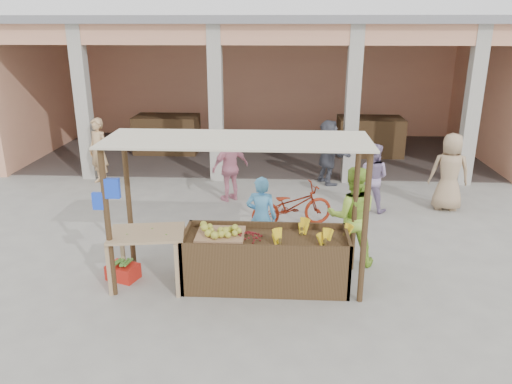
# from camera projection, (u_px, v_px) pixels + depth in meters

# --- Properties ---
(ground) EXTENTS (60.00, 60.00, 0.00)m
(ground) POSITION_uv_depth(u_px,v_px,m) (235.00, 283.00, 8.15)
(ground) COLOR gray
(ground) RESTS_ON ground
(market_building) EXTENTS (14.40, 6.40, 4.20)m
(market_building) POSITION_uv_depth(u_px,v_px,m) (262.00, 67.00, 15.71)
(market_building) COLOR #E7A079
(market_building) RESTS_ON ground
(fruit_stall) EXTENTS (2.60, 0.95, 0.80)m
(fruit_stall) POSITION_uv_depth(u_px,v_px,m) (266.00, 262.00, 7.99)
(fruit_stall) COLOR #4B331E
(fruit_stall) RESTS_ON ground
(stall_awning) EXTENTS (4.09, 1.35, 2.39)m
(stall_awning) POSITION_uv_depth(u_px,v_px,m) (233.00, 165.00, 7.57)
(stall_awning) COLOR #4B331E
(stall_awning) RESTS_ON ground
(banana_heap) EXTENTS (1.18, 0.64, 0.21)m
(banana_heap) POSITION_uv_depth(u_px,v_px,m) (311.00, 234.00, 7.79)
(banana_heap) COLOR yellow
(banana_heap) RESTS_ON fruit_stall
(melon_tray) EXTENTS (0.76, 0.66, 0.20)m
(melon_tray) POSITION_uv_depth(u_px,v_px,m) (221.00, 231.00, 7.91)
(melon_tray) COLOR #A57955
(melon_tray) RESTS_ON fruit_stall
(berry_heap) EXTENTS (0.49, 0.40, 0.16)m
(berry_heap) POSITION_uv_depth(u_px,v_px,m) (249.00, 235.00, 7.82)
(berry_heap) COLOR maroon
(berry_heap) RESTS_ON fruit_stall
(side_table) EXTENTS (1.26, 0.93, 0.93)m
(side_table) POSITION_uv_depth(u_px,v_px,m) (147.00, 241.00, 7.82)
(side_table) COLOR tan
(side_table) RESTS_ON ground
(papaya_pile) EXTENTS (0.78, 0.44, 0.22)m
(papaya_pile) POSITION_uv_depth(u_px,v_px,m) (146.00, 226.00, 7.74)
(papaya_pile) COLOR #479530
(papaya_pile) RESTS_ON side_table
(red_crate) EXTENTS (0.57, 0.49, 0.25)m
(red_crate) POSITION_uv_depth(u_px,v_px,m) (123.00, 272.00, 8.24)
(red_crate) COLOR red
(red_crate) RESTS_ON ground
(plantain_bundle) EXTENTS (0.36, 0.25, 0.07)m
(plantain_bundle) POSITION_uv_depth(u_px,v_px,m) (122.00, 263.00, 8.19)
(plantain_bundle) COLOR #4B802E
(plantain_bundle) RESTS_ON red_crate
(produce_sacks) EXTENTS (0.75, 0.46, 0.57)m
(produce_sacks) POSITION_uv_depth(u_px,v_px,m) (367.00, 175.00, 12.96)
(produce_sacks) COLOR maroon
(produce_sacks) RESTS_ON ground
(vendor_blue) EXTENTS (0.66, 0.52, 1.61)m
(vendor_blue) POSITION_uv_depth(u_px,v_px,m) (261.00, 215.00, 8.84)
(vendor_blue) COLOR #51A7E5
(vendor_blue) RESTS_ON ground
(vendor_green) EXTENTS (0.90, 0.53, 1.86)m
(vendor_green) POSITION_uv_depth(u_px,v_px,m) (352.00, 214.00, 8.54)
(vendor_green) COLOR #9FCE3F
(vendor_green) RESTS_ON ground
(motorcycle) EXTENTS (1.13, 1.90, 0.94)m
(motorcycle) POSITION_uv_depth(u_px,v_px,m) (292.00, 205.00, 10.27)
(motorcycle) COLOR maroon
(motorcycle) RESTS_ON ground
(shopper_b) EXTENTS (1.14, 1.04, 1.73)m
(shopper_b) POSITION_uv_depth(u_px,v_px,m) (230.00, 165.00, 11.66)
(shopper_b) COLOR pink
(shopper_b) RESTS_ON ground
(shopper_c) EXTENTS (1.00, 0.72, 1.94)m
(shopper_c) POSITION_uv_depth(u_px,v_px,m) (450.00, 168.00, 11.06)
(shopper_c) COLOR tan
(shopper_c) RESTS_ON ground
(shopper_d) EXTENTS (1.28, 1.78, 1.78)m
(shopper_d) POSITION_uv_depth(u_px,v_px,m) (328.00, 150.00, 12.91)
(shopper_d) COLOR #515360
(shopper_d) RESTS_ON ground
(shopper_e) EXTENTS (0.83, 0.78, 1.80)m
(shopper_e) POSITION_uv_depth(u_px,v_px,m) (99.00, 150.00, 12.92)
(shopper_e) COLOR tan
(shopper_e) RESTS_ON ground
(shopper_f) EXTENTS (0.94, 0.76, 1.69)m
(shopper_f) POSITION_uv_depth(u_px,v_px,m) (372.00, 174.00, 11.04)
(shopper_f) COLOR #957FA8
(shopper_f) RESTS_ON ground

